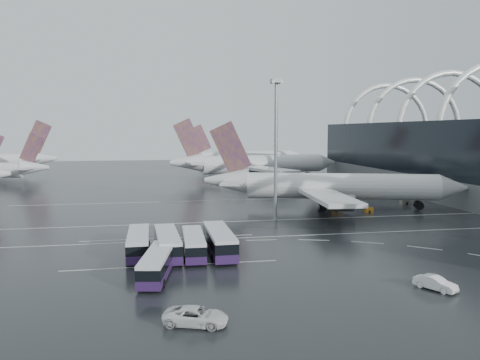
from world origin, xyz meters
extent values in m
plane|color=black|center=(0.00, 0.00, 0.00)|extent=(420.00, 420.00, 0.00)
torus|color=white|center=(58.00, 47.00, 18.00)|extent=(33.80, 1.80, 33.80)
torus|color=white|center=(58.00, 66.00, 18.00)|extent=(33.80, 1.80, 33.80)
torus|color=white|center=(58.00, 85.00, 18.00)|extent=(33.80, 1.80, 33.80)
cube|color=beige|center=(0.00, -2.00, 0.01)|extent=(120.00, 0.25, 0.01)
cube|color=beige|center=(0.00, 12.00, 0.01)|extent=(120.00, 0.25, 0.01)
cube|color=beige|center=(0.00, 40.00, 0.01)|extent=(120.00, 0.25, 0.01)
cube|color=beige|center=(-24.00, -16.00, 0.01)|extent=(28.00, 0.25, 0.01)
cube|color=beige|center=(-24.00, 0.00, 0.01)|extent=(28.00, 0.25, 0.01)
cylinder|color=silver|center=(15.05, 22.40, 5.13)|extent=(41.93, 17.31, 5.83)
cone|color=silver|center=(38.10, 15.70, 5.13)|extent=(7.42, 7.28, 5.83)
cone|color=silver|center=(-9.93, 29.66, 6.13)|extent=(11.28, 8.40, 5.83)
cube|color=#4A196B|center=(-8.96, 29.38, 13.57)|extent=(9.47, 3.28, 12.36)
cube|color=silver|center=(-8.00, 29.10, 6.13)|extent=(9.39, 18.64, 0.50)
cube|color=silver|center=(7.68, 11.46, 4.52)|extent=(8.86, 25.58, 0.80)
cube|color=silver|center=(14.70, 35.59, 4.52)|extent=(18.08, 25.47, 0.80)
cylinder|color=slate|center=(11.56, 13.99, 2.71)|extent=(6.26, 4.82, 3.42)
cylinder|color=slate|center=(16.61, 31.37, 2.71)|extent=(6.26, 4.82, 3.42)
cube|color=black|center=(11.19, 23.52, 1.11)|extent=(13.38, 9.54, 2.21)
cylinder|color=silver|center=(11.88, 87.15, 5.67)|extent=(45.30, 12.72, 6.45)
cone|color=silver|center=(37.37, 90.79, 5.67)|extent=(7.52, 7.33, 6.45)
cone|color=silver|center=(-15.82, 83.20, 6.78)|extent=(11.92, 7.96, 6.45)
cube|color=#4A196B|center=(-14.72, 83.36, 15.01)|extent=(10.70, 2.17, 13.67)
cube|color=silver|center=(-13.62, 83.51, 6.78)|extent=(7.78, 20.52, 0.56)
cube|color=silver|center=(9.44, 72.76, 5.00)|extent=(16.87, 28.78, 0.89)
cube|color=silver|center=(5.51, 100.29, 5.00)|extent=(9.65, 28.26, 0.89)
cylinder|color=slate|center=(12.19, 77.09, 3.00)|extent=(6.59, 4.61, 3.78)
cylinder|color=slate|center=(9.36, 96.90, 3.00)|extent=(6.59, 4.61, 3.78)
cube|color=black|center=(7.47, 86.53, 1.22)|extent=(14.22, 8.93, 2.45)
cylinder|color=silver|center=(17.65, 135.72, 5.32)|extent=(40.95, 13.52, 6.05)
cone|color=silver|center=(40.64, 140.09, 5.32)|extent=(7.28, 7.11, 6.05)
cone|color=silver|center=(-7.38, 130.96, 6.36)|extent=(11.37, 7.89, 6.05)
cube|color=#4A196B|center=(-6.35, 131.15, 14.08)|extent=(9.98, 2.49, 12.82)
cube|color=silver|center=(-5.33, 131.35, 6.36)|extent=(8.12, 19.31, 0.52)
cube|color=silver|center=(15.99, 122.14, 4.69)|extent=(16.82, 26.86, 0.83)
cube|color=silver|center=(11.12, 147.74, 4.69)|extent=(7.86, 26.22, 0.83)
cylinder|color=slate|center=(18.38, 126.31, 2.82)|extent=(6.30, 4.55, 3.54)
cylinder|color=slate|center=(14.88, 144.74, 2.82)|extent=(6.30, 4.55, 3.54)
cube|color=black|center=(13.56, 134.94, 1.15)|extent=(13.54, 8.89, 2.29)
cone|color=silver|center=(-65.25, 88.39, 5.40)|extent=(9.47, 6.31, 5.13)
cube|color=#4A196B|center=(-66.13, 88.51, 11.94)|extent=(8.51, 1.71, 10.87)
cube|color=silver|center=(-67.00, 88.63, 5.40)|extent=(6.16, 16.32, 0.44)
cone|color=silver|center=(-69.57, 116.10, 6.78)|extent=(11.13, 6.48, 6.45)
cube|color=#4A196B|center=(-70.68, 116.10, 15.01)|extent=(10.71, 0.70, 13.66)
cube|color=silver|center=(-71.79, 116.10, 6.78)|extent=(5.06, 20.02, 0.56)
cube|color=#1E123A|center=(-28.38, -9.73, 0.90)|extent=(3.02, 12.97, 1.09)
cube|color=black|center=(-28.38, -9.73, 2.09)|extent=(3.07, 12.71, 1.29)
cube|color=silver|center=(-28.38, -9.73, 2.96)|extent=(3.02, 12.97, 0.45)
cylinder|color=black|center=(-26.95, -13.86, 0.50)|extent=(0.36, 1.00, 1.00)
cylinder|color=black|center=(-29.72, -13.89, 0.50)|extent=(0.36, 1.00, 1.00)
cylinder|color=black|center=(-27.03, -5.58, 0.50)|extent=(0.36, 1.00, 1.00)
cylinder|color=black|center=(-29.81, -5.61, 0.50)|extent=(0.36, 1.00, 1.00)
cube|color=#1E123A|center=(-24.36, -10.84, 0.92)|extent=(3.60, 13.37, 1.12)
cube|color=black|center=(-24.36, -10.84, 2.14)|extent=(3.64, 13.11, 1.32)
cube|color=silver|center=(-24.36, -10.84, 3.03)|extent=(3.60, 13.37, 0.46)
cylinder|color=black|center=(-22.74, -15.01, 0.51)|extent=(0.41, 1.04, 1.02)
cylinder|color=black|center=(-25.57, -15.15, 0.51)|extent=(0.41, 1.04, 1.02)
cylinder|color=black|center=(-23.15, -6.54, 0.51)|extent=(0.41, 1.04, 1.02)
cylinder|color=black|center=(-25.98, -6.68, 0.51)|extent=(0.41, 1.04, 1.02)
cube|color=#1E123A|center=(-20.72, -11.37, 0.86)|extent=(3.07, 12.49, 1.05)
cube|color=black|center=(-20.72, -11.37, 2.01)|extent=(3.12, 12.24, 1.24)
cube|color=silver|center=(-20.72, -11.37, 2.84)|extent=(3.07, 12.49, 0.43)
cylinder|color=black|center=(-19.49, -15.38, 0.48)|extent=(0.36, 0.96, 0.96)
cylinder|color=black|center=(-22.15, -15.32, 0.48)|extent=(0.36, 0.96, 0.96)
cylinder|color=black|center=(-19.30, -7.43, 0.48)|extent=(0.36, 0.96, 0.96)
cylinder|color=black|center=(-21.96, -7.37, 0.48)|extent=(0.36, 0.96, 0.96)
cube|color=#1E123A|center=(-17.01, -11.08, 0.96)|extent=(3.28, 13.96, 1.18)
cube|color=black|center=(-17.01, -11.08, 2.25)|extent=(3.34, 13.68, 1.39)
cube|color=silver|center=(-17.01, -11.08, 3.19)|extent=(3.28, 13.96, 0.48)
cylinder|color=black|center=(-15.47, -15.52, 0.54)|extent=(0.39, 1.08, 1.07)
cylinder|color=black|center=(-18.45, -15.56, 0.54)|extent=(0.39, 1.08, 1.07)
cylinder|color=black|center=(-15.58, -6.61, 0.54)|extent=(0.39, 1.08, 1.07)
cylinder|color=black|center=(-18.56, -6.65, 0.54)|extent=(0.39, 1.08, 1.07)
cube|color=#1E123A|center=(-25.78, -20.42, 0.85)|extent=(4.78, 12.55, 1.04)
cube|color=black|center=(-25.78, -20.42, 1.98)|extent=(4.79, 12.32, 1.23)
cube|color=silver|center=(-25.78, -20.42, 2.81)|extent=(4.78, 12.55, 0.42)
cylinder|color=black|center=(-25.15, -24.51, 0.47)|extent=(0.49, 0.99, 0.94)
cylinder|color=black|center=(-27.74, -24.07, 0.47)|extent=(0.49, 0.99, 0.94)
cylinder|color=black|center=(-23.82, -16.78, 0.47)|extent=(0.49, 0.99, 0.94)
cylinder|color=black|center=(-26.41, -16.33, 0.47)|extent=(0.49, 0.99, 0.94)
imported|color=silver|center=(-22.40, -35.27, 0.82)|extent=(6.45, 4.44, 1.64)
imported|color=silver|center=(4.40, -30.55, 0.77)|extent=(3.72, 4.83, 1.53)
cylinder|color=gray|center=(-2.67, 12.61, 13.37)|extent=(0.67, 0.67, 26.74)
cube|color=gray|center=(-2.67, 12.61, 27.03)|extent=(2.10, 2.10, 0.76)
cube|color=white|center=(-2.67, 12.61, 26.74)|extent=(1.91, 1.91, 0.38)
cube|color=#B36F17|center=(19.30, 17.29, 0.51)|extent=(1.88, 1.11, 1.03)
cube|color=#B36F17|center=(12.89, 20.11, 0.60)|extent=(2.19, 1.30, 1.20)
cube|color=slate|center=(32.97, 26.00, 0.64)|extent=(2.35, 1.39, 1.28)
camera|label=1|loc=(-25.65, -75.99, 17.46)|focal=35.00mm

